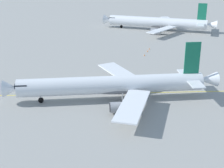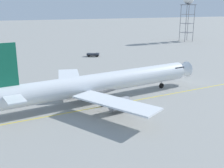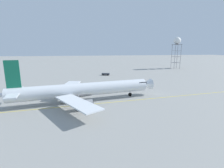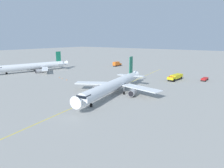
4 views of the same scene
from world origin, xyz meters
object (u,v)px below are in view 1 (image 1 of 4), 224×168
safety_cone_near (144,55)px  safety_cone_mid (148,51)px  airliner_secondary (158,23)px  safety_cone_far (149,48)px  airliner_main (114,85)px

safety_cone_near → safety_cone_mid: 4.49m
airliner_secondary → safety_cone_far: 28.21m
safety_cone_near → safety_cone_mid: (1.07, 4.36, 0.00)m
airliner_main → airliner_secondary: (13.59, 66.88, -0.32)m
airliner_secondary → safety_cone_far: airliner_secondary is taller
airliner_main → safety_cone_far: bearing=-112.6°
airliner_secondary → safety_cone_far: size_ratio=78.64×
airliner_secondary → safety_cone_far: bearing=94.0°
airliner_main → safety_cone_far: airliner_main is taller
safety_cone_mid → safety_cone_far: 2.92m
airliner_main → airliner_secondary: airliner_main is taller
airliner_secondary → safety_cone_far: (-4.55, -27.73, -2.56)m
safety_cone_near → safety_cone_far: (1.76, 7.20, 0.00)m
safety_cone_mid → safety_cone_near: bearing=-103.7°
airliner_main → safety_cone_far: (9.04, 39.15, -2.87)m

